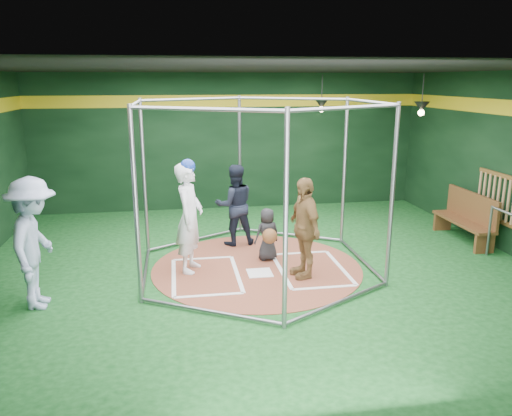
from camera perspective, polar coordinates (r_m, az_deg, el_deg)
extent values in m
cube|color=#0D3C14|center=(9.16, 0.10, -6.89)|extent=(10.00, 9.00, 0.02)
cube|color=black|center=(8.53, 0.11, 15.63)|extent=(10.00, 9.00, 0.02)
cube|color=black|center=(13.09, -3.14, 7.53)|extent=(10.00, 0.10, 3.50)
cube|color=black|center=(4.45, 9.70, -6.52)|extent=(10.00, 0.10, 3.50)
cube|color=gold|center=(12.97, -3.19, 12.12)|extent=(10.00, 0.01, 0.30)
cylinder|color=brown|center=(9.15, 0.10, -6.80)|extent=(3.80, 3.80, 0.01)
cube|color=white|center=(8.87, 0.42, -7.42)|extent=(0.43, 0.43, 0.01)
cube|color=white|center=(9.61, -6.11, -5.75)|extent=(1.10, 0.07, 0.01)
cube|color=white|center=(8.04, -5.38, -9.90)|extent=(1.10, 0.07, 0.01)
cube|color=white|center=(8.81, -9.39, -7.80)|extent=(0.07, 1.70, 0.01)
cube|color=white|center=(8.87, -2.20, -7.46)|extent=(0.07, 1.70, 0.01)
cube|color=white|center=(9.89, 4.99, -5.15)|extent=(1.10, 0.07, 0.01)
cube|color=white|center=(8.37, 7.87, -8.98)|extent=(1.10, 0.07, 0.01)
cube|color=white|center=(8.99, 2.90, -7.15)|extent=(0.07, 1.70, 0.01)
cube|color=white|center=(9.27, 9.60, -6.65)|extent=(0.07, 1.70, 0.01)
cylinder|color=gray|center=(10.31, 10.06, 4.04)|extent=(0.07, 0.07, 3.00)
cylinder|color=gray|center=(10.96, -1.87, 4.87)|extent=(0.07, 0.07, 3.00)
cylinder|color=gray|center=(9.76, -12.66, 3.32)|extent=(0.07, 0.07, 3.00)
cylinder|color=gray|center=(7.52, -13.57, -0.01)|extent=(0.07, 0.07, 3.00)
cylinder|color=gray|center=(6.53, 3.41, -1.79)|extent=(0.07, 0.07, 3.00)
cylinder|color=gray|center=(8.22, 15.29, 1.11)|extent=(0.07, 0.07, 3.00)
cylinder|color=gray|center=(10.43, 4.05, 12.36)|extent=(2.02, 1.20, 0.06)
cylinder|color=gray|center=(10.92, 3.79, -3.02)|extent=(2.02, 1.20, 0.06)
cylinder|color=gray|center=(10.16, -7.21, 12.23)|extent=(2.02, 1.20, 0.06)
cylinder|color=gray|center=(10.66, -6.72, -3.53)|extent=(2.02, 1.20, 0.06)
cylinder|color=gray|center=(8.45, -13.63, 11.52)|extent=(0.06, 2.30, 0.06)
cylinder|color=gray|center=(9.05, -12.54, -7.12)|extent=(0.06, 2.30, 0.06)
cylinder|color=gray|center=(6.71, -5.99, 11.17)|extent=(2.02, 1.20, 0.06)
cylinder|color=gray|center=(7.46, -5.40, -11.65)|extent=(2.02, 1.20, 0.06)
cylinder|color=gray|center=(7.12, 10.55, 11.20)|extent=(2.02, 1.20, 0.06)
cylinder|color=gray|center=(7.82, 9.56, -10.50)|extent=(2.02, 1.20, 0.06)
cylinder|color=gray|center=(9.08, 12.88, 11.74)|extent=(0.06, 2.30, 0.06)
cylinder|color=gray|center=(9.65, 11.92, -5.72)|extent=(0.06, 2.30, 0.06)
cube|color=brown|center=(11.01, 26.05, 3.44)|extent=(0.05, 1.25, 0.08)
cube|color=brown|center=(11.19, 25.55, -1.08)|extent=(0.05, 1.25, 0.08)
cylinder|color=tan|center=(10.77, 26.88, 0.68)|extent=(0.06, 0.06, 0.85)
cylinder|color=tan|center=(10.89, 26.41, 0.87)|extent=(0.06, 0.06, 0.85)
cylinder|color=tan|center=(11.02, 25.94, 1.07)|extent=(0.06, 0.06, 0.85)
cylinder|color=tan|center=(11.14, 25.49, 1.25)|extent=(0.06, 0.06, 0.85)
cylinder|color=tan|center=(11.27, 25.04, 1.44)|extent=(0.06, 0.06, 0.85)
cylinder|color=tan|center=(11.40, 24.61, 1.62)|extent=(0.06, 0.06, 0.85)
cylinder|color=tan|center=(11.52, 24.18, 1.79)|extent=(0.06, 0.06, 0.85)
cone|color=black|center=(12.56, 7.50, 11.72)|extent=(0.34, 0.34, 0.22)
sphere|color=#FFD899|center=(12.56, 7.48, 11.12)|extent=(0.14, 0.14, 0.14)
cylinder|color=black|center=(12.54, 7.56, 13.31)|extent=(0.02, 0.02, 0.70)
cone|color=black|center=(11.74, 18.40, 10.93)|extent=(0.34, 0.34, 0.22)
sphere|color=#FFD899|center=(11.75, 18.35, 10.30)|extent=(0.14, 0.14, 0.14)
cylinder|color=black|center=(11.73, 18.54, 12.64)|extent=(0.02, 0.02, 0.70)
imported|color=white|center=(8.79, -7.61, -1.13)|extent=(0.66, 0.82, 1.94)
sphere|color=navy|center=(8.60, -7.82, 4.72)|extent=(0.26, 0.26, 0.26)
imported|color=#AC8249|center=(8.53, 5.53, -2.25)|extent=(0.59, 1.08, 1.74)
imported|color=black|center=(9.38, 1.29, -3.01)|extent=(0.55, 0.44, 1.00)
sphere|color=brown|center=(9.13, 1.58, -3.24)|extent=(0.28, 0.28, 0.28)
imported|color=black|center=(10.18, -2.45, 0.35)|extent=(0.87, 0.71, 1.67)
imported|color=#9EAFD2|center=(8.04, -24.00, -3.72)|extent=(0.75, 1.29, 1.98)
cube|color=brown|center=(11.39, 22.57, -1.47)|extent=(0.42, 1.79, 0.06)
cube|color=brown|center=(11.40, 23.45, 0.17)|extent=(0.06, 1.79, 0.60)
cube|color=brown|center=(10.81, 24.64, -3.71)|extent=(0.40, 0.08, 0.40)
cube|color=brown|center=(12.10, 20.52, -1.46)|extent=(0.40, 0.08, 0.40)
cylinder|color=gray|center=(10.65, 25.12, -2.36)|extent=(0.05, 0.05, 0.99)
cylinder|color=gray|center=(10.10, 27.13, -0.66)|extent=(0.05, 1.10, 0.05)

